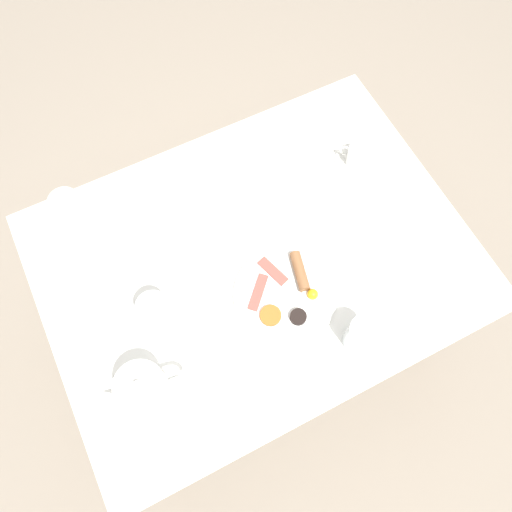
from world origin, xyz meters
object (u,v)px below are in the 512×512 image
at_px(breakfast_plate, 287,294).
at_px(water_glass_short, 68,207).
at_px(teacup_with_saucer_left, 93,252).
at_px(teacup_with_saucer_right, 359,158).
at_px(fork_by_plate, 197,224).
at_px(wine_glass_spare, 156,312).
at_px(water_glass_tall, 362,335).
at_px(napkin_folded, 357,225).
at_px(teapot_near, 143,388).
at_px(knife_by_plate, 257,190).

bearing_deg(breakfast_plate, water_glass_short, -138.30).
bearing_deg(teacup_with_saucer_left, teacup_with_saucer_right, 85.33).
xyz_separation_m(breakfast_plate, fork_by_plate, (-0.31, -0.13, -0.01)).
bearing_deg(wine_glass_spare, water_glass_tall, 56.92).
relative_size(wine_glass_spare, fork_by_plate, 0.68).
distance_m(breakfast_plate, water_glass_short, 0.66).
distance_m(water_glass_tall, napkin_folded, 0.34).
height_order(teapot_near, teacup_with_saucer_right, teapot_near).
xyz_separation_m(teacup_with_saucer_right, napkin_folded, (0.18, -0.11, -0.02)).
distance_m(teacup_with_saucer_left, fork_by_plate, 0.30).
xyz_separation_m(water_glass_tall, napkin_folded, (-0.29, 0.17, -0.05)).
bearing_deg(fork_by_plate, knife_by_plate, 95.88).
height_order(wine_glass_spare, knife_by_plate, wine_glass_spare).
relative_size(wine_glass_spare, napkin_folded, 0.74).
distance_m(teapot_near, water_glass_short, 0.56).
relative_size(water_glass_short, knife_by_plate, 0.54).
bearing_deg(breakfast_plate, teacup_with_saucer_left, -128.86).
distance_m(breakfast_plate, teapot_near, 0.44).
distance_m(teacup_with_saucer_left, wine_glass_spare, 0.27).
relative_size(teacup_with_saucer_right, napkin_folded, 0.90).
bearing_deg(napkin_folded, water_glass_tall, -30.61).
bearing_deg(knife_by_plate, teacup_with_saucer_right, 80.91).
bearing_deg(fork_by_plate, wine_glass_spare, -43.46).
height_order(breakfast_plate, fork_by_plate, breakfast_plate).
bearing_deg(water_glass_short, teapot_near, 0.72).
bearing_deg(napkin_folded, water_glass_short, -119.15).
relative_size(teapot_near, teacup_with_saucer_right, 1.50).
relative_size(breakfast_plate, fork_by_plate, 1.63).
height_order(teacup_with_saucer_right, wine_glass_spare, wine_glass_spare).
xyz_separation_m(teapot_near, water_glass_short, (-0.56, -0.01, -0.01)).
xyz_separation_m(teapot_near, water_glass_tall, (0.13, 0.54, 0.00)).
bearing_deg(teacup_with_saucer_left, fork_by_plate, 82.71).
xyz_separation_m(teacup_with_saucer_left, water_glass_tall, (0.54, 0.53, 0.03)).
bearing_deg(napkin_folded, breakfast_plate, -71.67).
height_order(napkin_folded, fork_by_plate, napkin_folded).
bearing_deg(teacup_with_saucer_left, wine_glass_spare, 20.12).
xyz_separation_m(teacup_with_saucer_left, knife_by_plate, (0.02, 0.50, -0.03)).
bearing_deg(napkin_folded, teacup_with_saucer_right, 148.29).
height_order(teacup_with_saucer_left, wine_glass_spare, wine_glass_spare).
relative_size(breakfast_plate, napkin_folded, 1.76).
bearing_deg(water_glass_short, fork_by_plate, 58.55).
bearing_deg(wine_glass_spare, napkin_folded, 90.03).
bearing_deg(water_glass_short, water_glass_tall, 38.51).
distance_m(teacup_with_saucer_left, water_glass_tall, 0.76).
distance_m(teapot_near, knife_by_plate, 0.65).
bearing_deg(water_glass_short, napkin_folded, 60.85).
bearing_deg(teapot_near, knife_by_plate, -137.00).
bearing_deg(water_glass_short, teacup_with_saucer_left, 5.51).
bearing_deg(water_glass_tall, wine_glass_spare, -123.08).
height_order(breakfast_plate, teapot_near, teapot_near).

